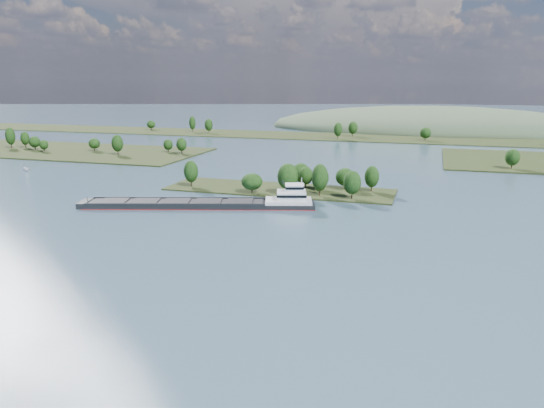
% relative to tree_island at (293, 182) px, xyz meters
% --- Properties ---
extents(ground, '(1800.00, 1800.00, 0.00)m').
position_rel_tree_island_xyz_m(ground, '(-6.42, -58.76, -4.10)').
color(ground, '#385161').
rests_on(ground, ground).
extents(tree_island, '(100.00, 30.79, 14.70)m').
position_rel_tree_island_xyz_m(tree_island, '(0.00, 0.00, 0.00)').
color(tree_island, black).
rests_on(tree_island, ground).
extents(back_shoreline, '(900.00, 60.00, 15.64)m').
position_rel_tree_island_xyz_m(back_shoreline, '(1.63, 221.01, -3.44)').
color(back_shoreline, black).
rests_on(back_shoreline, ground).
extents(hill_west, '(320.00, 160.00, 44.00)m').
position_rel_tree_island_xyz_m(hill_west, '(53.58, 321.24, -4.10)').
color(hill_west, '#3F5339').
rests_on(hill_west, ground).
extents(cargo_barge, '(89.69, 35.25, 12.21)m').
position_rel_tree_island_xyz_m(cargo_barge, '(-21.77, -35.57, -2.56)').
color(cargo_barge, black).
rests_on(cargo_barge, ground).
extents(motorboat, '(5.39, 4.28, 1.98)m').
position_rel_tree_island_xyz_m(motorboat, '(-149.44, 9.97, -3.11)').
color(motorboat, white).
rests_on(motorboat, ground).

